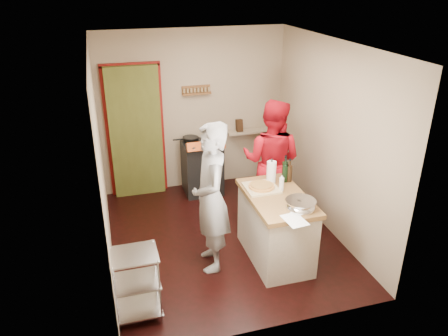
{
  "coord_description": "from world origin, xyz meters",
  "views": [
    {
      "loc": [
        -1.41,
        -4.92,
        3.35
      ],
      "look_at": [
        0.01,
        0.0,
        1.05
      ],
      "focal_mm": 35.0,
      "sensor_mm": 36.0,
      "label": 1
    }
  ],
  "objects": [
    {
      "name": "person_red",
      "position": [
        0.82,
        0.37,
        0.9
      ],
      "size": [
        1.11,
        1.07,
        1.79
      ],
      "primitive_type": "imported",
      "rotation": [
        0.0,
        0.0,
        2.49
      ],
      "color": "#AE0B18",
      "rests_on": "ground"
    },
    {
      "name": "island",
      "position": [
        0.51,
        -0.61,
        0.47
      ],
      "size": [
        0.69,
        1.33,
        1.2
      ],
      "color": "beige",
      "rests_on": "ground"
    },
    {
      "name": "person_stripe",
      "position": [
        -0.3,
        -0.53,
        0.93
      ],
      "size": [
        0.5,
        0.71,
        1.86
      ],
      "primitive_type": "imported",
      "rotation": [
        0.0,
        0.0,
        -1.65
      ],
      "color": "#9D9DA1",
      "rests_on": "ground"
    },
    {
      "name": "ceiling",
      "position": [
        0.0,
        0.0,
        2.61
      ],
      "size": [
        3.0,
        3.5,
        0.02
      ],
      "primitive_type": "cube",
      "color": "white",
      "rests_on": "back_wall"
    },
    {
      "name": "left_wall",
      "position": [
        -1.5,
        0.0,
        1.3
      ],
      "size": [
        0.04,
        3.5,
        2.6
      ],
      "primitive_type": "cube",
      "color": "gray",
      "rests_on": "ground"
    },
    {
      "name": "wire_shelving",
      "position": [
        -1.28,
        -1.2,
        0.44
      ],
      "size": [
        0.48,
        0.4,
        0.8
      ],
      "color": "silver",
      "rests_on": "ground"
    },
    {
      "name": "stove",
      "position": [
        0.05,
        1.42,
        0.45
      ],
      "size": [
        0.6,
        0.63,
        1.0
      ],
      "color": "black",
      "rests_on": "ground"
    },
    {
      "name": "back_wall",
      "position": [
        -0.64,
        1.78,
        1.13
      ],
      "size": [
        3.0,
        0.44,
        2.6
      ],
      "color": "gray",
      "rests_on": "ground"
    },
    {
      "name": "floor",
      "position": [
        0.0,
        0.0,
        0.0
      ],
      "size": [
        3.5,
        3.5,
        0.0
      ],
      "primitive_type": "plane",
      "color": "black",
      "rests_on": "ground"
    },
    {
      "name": "right_wall",
      "position": [
        1.5,
        0.0,
        1.3
      ],
      "size": [
        0.04,
        3.5,
        2.6
      ],
      "primitive_type": "cube",
      "color": "gray",
      "rests_on": "ground"
    }
  ]
}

